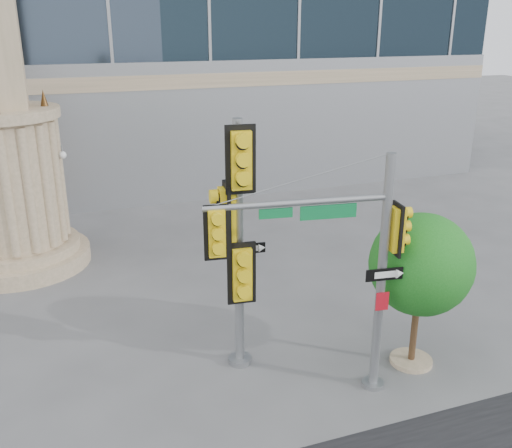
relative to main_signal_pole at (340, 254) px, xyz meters
name	(u,v)px	position (x,y,z in m)	size (l,w,h in m)	color
ground	(300,379)	(-0.48, 0.64, -3.22)	(120.00, 120.00, 0.00)	#545456
main_signal_pole	(340,254)	(0.00, 0.00, 0.00)	(4.01, 0.89, 5.20)	slate
secondary_signal_pole	(237,230)	(-1.60, 1.62, 0.13)	(0.99, 0.80, 5.72)	slate
street_tree	(422,268)	(2.28, 0.37, -0.82)	(2.35, 2.29, 3.66)	gray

